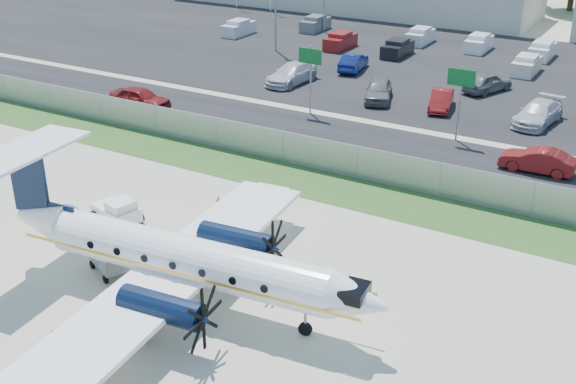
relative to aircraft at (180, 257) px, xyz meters
The scene contains 22 objects.
ground 2.71m from the aircraft, 61.57° to the left, with size 170.00×170.00×0.00m, color beige.
grass_verge 13.64m from the aircraft, 86.67° to the left, with size 170.00×4.00×0.02m, color #2D561E.
access_road 20.57m from the aircraft, 87.81° to the left, with size 170.00×8.00×0.02m, color black.
parking_lot 41.51m from the aircraft, 88.92° to the left, with size 170.00×32.00×0.02m, color black.
perimeter_fence 15.51m from the aircraft, 87.10° to the left, with size 120.00×0.06×1.99m.
sign_left 25.44m from the aircraft, 106.51° to the left, with size 1.80×0.26×5.00m.
sign_mid 24.69m from the aircraft, 81.17° to the left, with size 1.80×0.26×5.00m.
tree_line 75.48m from the aircraft, 89.41° to the left, with size 112.00×6.00×14.00m, color #195318, non-canonical shape.
aircraft is the anchor object (origin of this frame).
pushback_tug 8.56m from the aircraft, 150.72° to the left, with size 2.76×2.28×1.34m.
baggage_cart_near 4.60m from the aircraft, behind, with size 2.58×2.14×1.17m.
cone_port_wing 5.77m from the aircraft, 119.72° to the right, with size 0.36×0.36×0.52m.
cone_starboard_wing 9.47m from the aircraft, 116.09° to the left, with size 0.43×0.43×0.61m.
road_car_west 26.83m from the aircraft, 134.47° to the left, with size 1.92×4.77×1.63m, color maroon.
road_car_mid 23.87m from the aircraft, 66.12° to the left, with size 1.52×4.37×1.44m, color maroon.
parked_car_a 33.01m from the aircraft, 111.96° to the left, with size 2.27×5.59×1.62m, color silver.
parked_car_b 30.23m from the aircraft, 97.97° to the left, with size 1.92×4.77×1.63m, color #595B5E.
parked_car_c 30.30m from the aircraft, 88.66° to the left, with size 1.50×4.31×1.42m, color maroon.
parked_car_d 31.50m from the aircraft, 75.85° to the left, with size 2.21×5.43×1.58m, color silver.
parked_car_f 38.04m from the aircraft, 104.66° to the left, with size 1.59×4.56×1.50m, color navy.
parked_car_g 36.49m from the aircraft, 86.26° to the left, with size 1.89×4.69×1.60m, color #595B5E.
far_parking_rows 46.50m from the aircraft, 89.04° to the left, with size 56.00×10.00×1.60m, color gray, non-canonical shape.
Camera 1 is at (15.95, -21.42, 16.97)m, focal length 45.00 mm.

